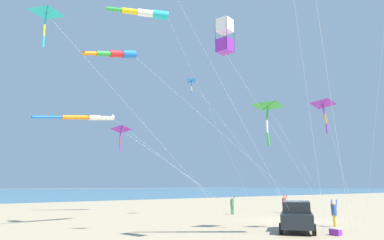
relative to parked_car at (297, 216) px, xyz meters
The scene contains 15 objects.
ground_plane 7.63m from the parked_car, 128.83° to the left, with size 600.00×600.00×0.00m, color tan.
parked_car is the anchor object (origin of this frame).
cooler_box 2.53m from the parked_car, ahead, with size 0.62×0.42×0.42m.
person_adult_flyer 4.12m from the parked_car, 87.62° to the left, with size 0.55×0.65×1.87m.
person_child_green_jacket 13.71m from the parked_car, 151.77° to the left, with size 0.66×0.66×1.86m.
person_child_grey_jacket 15.47m from the parked_car, 129.79° to the left, with size 0.46×0.57×1.87m.
kite_windsock_blue_topmost 16.58m from the parked_car, 143.71° to the right, with size 1.93×18.76×8.45m.
kite_delta_magenta_far_left 7.29m from the parked_car, 27.75° to the left, with size 1.61×2.64×8.31m.
kite_delta_small_distant 19.64m from the parked_car, 116.44° to the right, with size 4.73×12.50×13.23m.
kite_windsock_white_trailing 16.87m from the parked_car, 139.43° to the right, with size 10.62×12.99×13.07m.
kite_delta_teal_far_right 7.18m from the parked_car, 113.47° to the right, with size 2.04×6.89×8.27m.
kite_delta_yellow_midlevel 16.35m from the parked_car, behind, with size 4.39×10.24×12.75m.
kite_delta_checkered_midright 12.24m from the parked_car, 123.66° to the right, with size 6.31×7.66×6.55m.
kite_box_black_fish_shape 12.22m from the parked_car, 77.71° to the right, with size 3.37×14.40×11.20m.
kite_windsock_red_high_left 24.87m from the parked_car, behind, with size 5.80×15.18×20.58m.
Camera 1 is at (18.88, -25.85, 2.86)m, focal length 34.08 mm.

